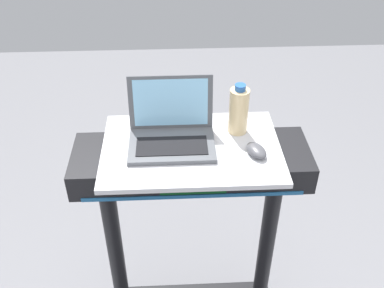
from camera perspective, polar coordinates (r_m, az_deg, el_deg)
The scene contains 4 objects.
desk_board at distance 1.67m, azimuth -0.08°, elevation -0.62°, with size 0.67×0.45×0.02m, color silver.
laptop at distance 1.67m, azimuth -2.63°, elevation 1.66°, with size 0.32×0.25×0.23m.
computer_mouse at distance 1.64m, azimuth 8.21°, elevation -0.82°, with size 0.06×0.10×0.03m, color #4C4C51.
water_bottle at distance 1.71m, azimuth 5.96°, elevation 4.30°, with size 0.07×0.07×0.20m.
Camera 1 is at (-0.06, -0.63, 2.13)m, focal length 41.87 mm.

